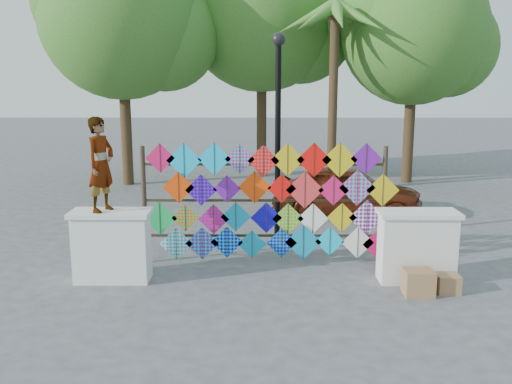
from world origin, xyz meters
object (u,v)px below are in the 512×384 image
kite_rack (270,203)px  sedan (347,190)px  vendor_woman (101,164)px  lamppost (278,120)px

kite_rack → sedan: bearing=62.5°
vendor_woman → sedan: size_ratio=0.43×
sedan → vendor_woman: bearing=145.0°
sedan → lamppost: 3.91m
kite_rack → sedan: kite_rack is taller
kite_rack → lamppost: bearing=82.3°
sedan → lamppost: bearing=155.6°
lamppost → kite_rack: bearing=-97.7°
sedan → lamppost: (-1.91, -2.74, 2.04)m
vendor_woman → lamppost: (3.12, 2.20, 0.59)m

